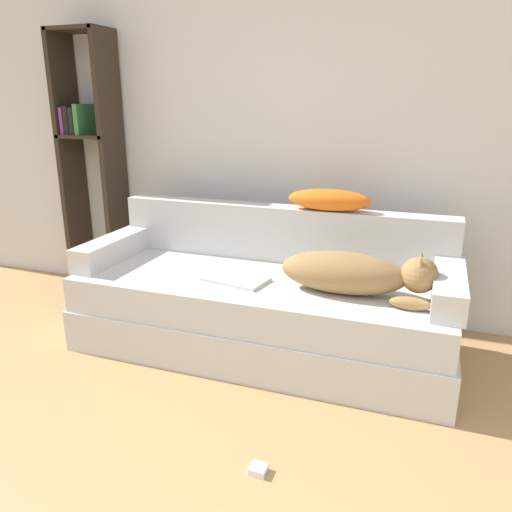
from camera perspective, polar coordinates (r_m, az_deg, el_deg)
wall_back at (r=3.19m, az=6.84°, el=17.12°), size 7.15×0.06×2.70m
couch at (r=2.82m, az=0.66°, el=-6.60°), size 2.06×0.83×0.43m
couch_backrest at (r=3.00m, az=2.85°, el=2.61°), size 2.02×0.15×0.33m
couch_arm_left at (r=3.15m, az=-16.04°, el=0.83°), size 0.15×0.64×0.14m
couch_arm_right at (r=2.58m, az=21.17°, el=-3.31°), size 0.15×0.64×0.14m
dog at (r=2.52m, az=11.22°, el=-1.95°), size 0.77×0.27×0.24m
laptop at (r=2.69m, az=-2.34°, el=-2.67°), size 0.36×0.25×0.02m
throw_pillow at (r=2.86m, az=8.36°, el=6.36°), size 0.47×0.17×0.12m
bookshelf at (r=3.73m, az=-18.43°, el=11.03°), size 0.39×0.26×1.81m
power_adapter at (r=2.07m, az=0.30°, el=-23.21°), size 0.06×0.06×0.03m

